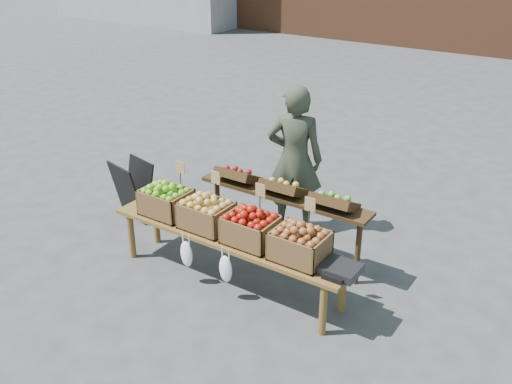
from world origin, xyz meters
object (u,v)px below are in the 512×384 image
Objects in this scene: crate_russet_pears at (206,215)px; crate_red_apples at (251,230)px; vendor at (295,160)px; weighing_scale at (340,269)px; chalkboard_sign at (133,190)px; crate_golden_apples at (166,202)px; display_bench at (229,259)px; crate_green_apples at (300,246)px; back_table at (283,217)px.

crate_red_apples is at bearing 0.00° from crate_russet_pears.
vendor is 1.93m from weighing_scale.
chalkboard_sign is 1.18m from crate_golden_apples.
crate_russet_pears reaches higher than chalkboard_sign.
vendor is 1.52m from display_bench.
crate_green_apples is (1.10, 0.00, 0.00)m from crate_russet_pears.
crate_red_apples is at bearing -84.52° from back_table.
vendor is 0.82m from back_table.
back_table is (2.06, 0.23, 0.13)m from chalkboard_sign.
chalkboard_sign reaches higher than display_bench.
crate_golden_apples is (-1.03, -0.72, 0.19)m from back_table.
vendor is at bearing 80.96° from crate_russet_pears.
back_table is 4.20× the size of crate_green_apples.
weighing_scale is (1.04, -0.72, 0.09)m from back_table.
vendor is 0.67× the size of display_bench.
crate_green_apples is at bearing 0.00° from crate_red_apples.
weighing_scale is at bearing -34.59° from back_table.
crate_golden_apples is at bearing -12.98° from chalkboard_sign.
chalkboard_sign is at bearing -173.57° from back_table.
crate_russet_pears is 1.00× the size of crate_green_apples.
crate_red_apples is 0.98m from weighing_scale.
vendor is 3.62× the size of crate_golden_apples.
chalkboard_sign is at bearing 154.62° from crate_golden_apples.
chalkboard_sign is 0.37× the size of back_table.
weighing_scale is (2.08, -0.00, -0.10)m from crate_golden_apples.
display_bench is 5.40× the size of crate_golden_apples.
crate_green_apples is (1.65, 0.00, 0.00)m from crate_golden_apples.
display_bench is 0.93m from crate_golden_apples.
back_table is at bearing 145.41° from weighing_scale.
chalkboard_sign is 1.55× the size of crate_russet_pears.
vendor is 1.42m from crate_russet_pears.
chalkboard_sign is 0.29× the size of display_bench.
back_table is 0.78× the size of display_bench.
crate_golden_apples is at bearing 180.00° from crate_green_apples.
crate_russet_pears is at bearing 0.00° from crate_golden_apples.
crate_green_apples is at bearing -49.31° from back_table.
display_bench is at bearing 180.00° from crate_green_apples.
crate_green_apples is 1.47× the size of weighing_scale.
display_bench is 0.51m from crate_red_apples.
crate_russet_pears is 1.00× the size of crate_red_apples.
vendor is 0.86× the size of back_table.
display_bench is at bearing 180.00° from weighing_scale.
crate_red_apples is (2.13, -0.49, 0.32)m from chalkboard_sign.
back_table is 4.20× the size of crate_russet_pears.
crate_golden_apples is 1.65m from crate_green_apples.
crate_russet_pears is at bearing -123.74° from back_table.
back_table is at bearing 34.93° from crate_golden_apples.
back_table is 4.20× the size of crate_golden_apples.
back_table is at bearing 56.26° from crate_russet_pears.
crate_golden_apples is at bearing 180.00° from weighing_scale.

